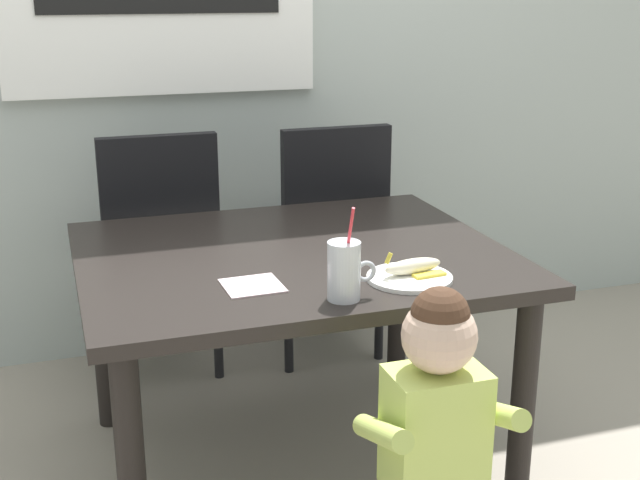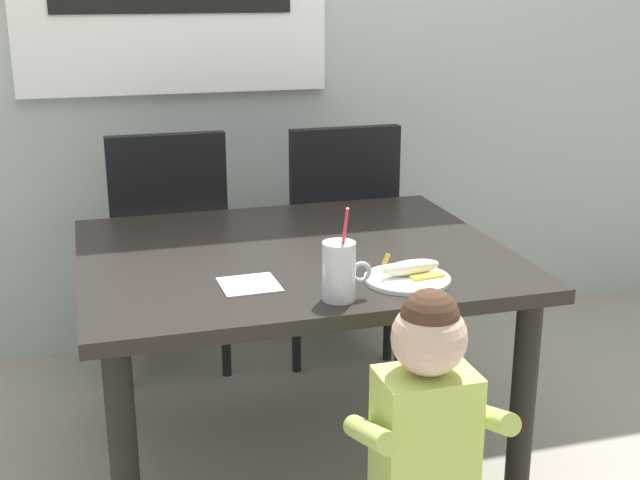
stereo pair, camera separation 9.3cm
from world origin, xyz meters
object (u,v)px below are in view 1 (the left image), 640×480
dining_chair_left (159,241)px  paper_napkin (252,286)px  dining_table (293,280)px  toddler_standing (436,417)px  milk_cup (344,274)px  dining_chair_right (326,228)px  peeled_banana (414,267)px  snack_plate (409,278)px

dining_chair_left → paper_napkin: 1.04m
dining_table → paper_napkin: bearing=-126.3°
toddler_standing → milk_cup: milk_cup is taller
dining_chair_right → toddler_standing: bearing=80.8°
toddler_standing → dining_table: bearing=99.3°
peeled_banana → dining_chair_right: bearing=83.9°
dining_chair_left → snack_plate: bearing=115.2°
dining_chair_right → paper_napkin: dining_chair_right is taller
dining_chair_right → snack_plate: 1.09m
dining_table → dining_chair_right: bearing=64.1°
paper_napkin → dining_chair_right: bearing=61.2°
toddler_standing → snack_plate: size_ratio=3.64×
dining_chair_left → snack_plate: dining_chair_left is taller
peeled_banana → paper_napkin: bearing=170.4°
dining_chair_left → milk_cup: 1.25m
milk_cup → paper_napkin: milk_cup is taller
dining_chair_right → toddler_standing: (-0.24, -1.46, -0.02)m
toddler_standing → peeled_banana: 0.47m
peeled_banana → dining_chair_left: bearing=116.2°
milk_cup → paper_napkin: size_ratio=1.65×
snack_plate → paper_napkin: size_ratio=1.53×
milk_cup → snack_plate: bearing=19.7°
snack_plate → dining_chair_left: bearing=115.2°
dining_table → dining_chair_left: bearing=111.0°
milk_cup → peeled_banana: size_ratio=1.43×
milk_cup → peeled_banana: (0.23, 0.09, -0.04)m
dining_chair_right → peeled_banana: dining_chair_right is taller
dining_chair_right → peeled_banana: size_ratio=5.52×
dining_table → peeled_banana: bearing=-53.2°
milk_cup → paper_napkin: bearing=140.5°
paper_napkin → dining_table: bearing=53.7°
dining_table → snack_plate: bearing=-56.3°
peeled_banana → milk_cup: bearing=-158.8°
toddler_standing → peeled_banana: bearing=73.2°
dining_table → dining_chair_left: dining_chair_left is taller
dining_chair_left → dining_chair_right: same height
dining_table → toddler_standing: size_ratio=1.48×
milk_cup → snack_plate: milk_cup is taller
peeled_banana → snack_plate: bearing=-142.6°
paper_napkin → toddler_standing: bearing=-57.4°
dining_chair_left → toddler_standing: size_ratio=1.15×
peeled_banana → dining_table: bearing=126.8°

